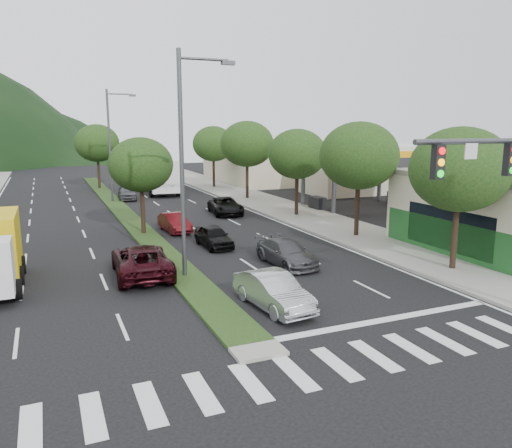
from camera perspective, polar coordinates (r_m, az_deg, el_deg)
name	(u,v)px	position (r m, az deg, el deg)	size (l,w,h in m)	color
ground	(252,347)	(16.02, -0.43, -13.86)	(160.00, 160.00, 0.00)	black
sidewalk_right	(274,206)	(42.98, 2.12, 2.10)	(5.00, 90.00, 0.15)	gray
median	(121,210)	(42.32, -15.19, 1.56)	(1.60, 56.00, 0.12)	black
crosswalk	(280,376)	(14.39, 2.78, -16.91)	(19.00, 2.20, 0.01)	silver
storefront_right	(511,214)	(30.92, 27.13, 0.98)	(9.00, 10.00, 4.00)	beige
gas_canopy	(360,152)	(43.16, 11.81, 8.02)	(12.20, 8.20, 5.25)	silver
bldg_right_far	(261,161)	(62.79, 0.54, 7.25)	(10.00, 16.00, 5.20)	beige
tree_r_a	(460,170)	(24.83, 22.26, 5.77)	(4.60, 4.60, 6.63)	black
tree_r_b	(359,156)	(30.95, 11.70, 7.64)	(4.80, 4.80, 6.94)	black
tree_r_c	(297,154)	(37.81, 4.73, 7.97)	(4.40, 4.40, 6.48)	black
tree_r_d	(247,144)	(46.87, -1.03, 9.12)	(5.00, 5.00, 7.17)	black
tree_r_e	(213,144)	(56.27, -4.90, 9.11)	(4.60, 4.60, 6.71)	black
tree_med_near	(141,165)	(31.99, -13.03, 6.60)	(4.00, 4.00, 6.02)	black
tree_med_far	(97,143)	(57.71, -17.71, 8.79)	(4.80, 4.80, 6.94)	black
streetlight_near	(186,154)	(22.22, -8.00, 7.93)	(2.60, 0.25, 10.00)	#47494C
streetlight_mid	(112,140)	(46.79, -16.16, 9.18)	(2.60, 0.25, 10.00)	#47494C
sedan_silver	(273,291)	(18.96, 1.98, -7.66)	(1.42, 4.07, 1.34)	#B2B5BB
suv_maroon	(141,261)	(23.49, -12.96, -4.09)	(2.43, 5.26, 1.46)	black
car_queue_a	(214,236)	(28.54, -4.86, -1.42)	(1.44, 3.59, 1.22)	black
car_queue_b	(286,253)	(24.82, 3.48, -3.29)	(1.72, 4.23, 1.23)	#454549
car_queue_c	(175,223)	(32.98, -9.29, 0.16)	(1.28, 3.68, 1.21)	#560E12
car_queue_d	(226,206)	(39.20, -3.50, 2.07)	(2.17, 4.70, 1.31)	black
car_queue_e	(127,192)	(48.68, -14.54, 3.52)	(1.61, 4.00, 1.36)	#515257
motorhome	(160,174)	(52.96, -10.93, 5.59)	(3.64, 9.53, 3.58)	white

